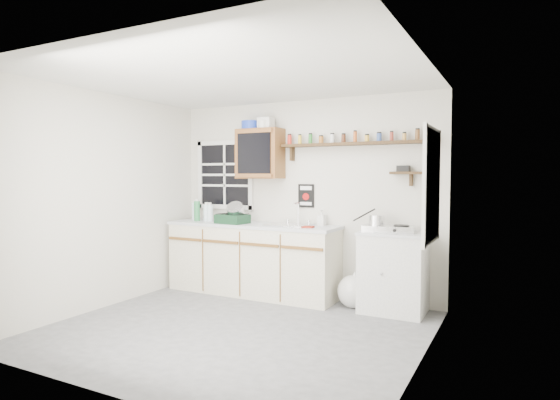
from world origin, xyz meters
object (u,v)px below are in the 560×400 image
Objects in this scene: right_cabinet at (394,272)px; main_cabinet at (252,258)px; spice_shelf at (354,143)px; dish_rack at (233,216)px; upper_cabinet at (260,154)px; hotplate at (389,228)px.

main_cabinet is at bearing -179.21° from right_cabinet.
main_cabinet is at bearing -170.66° from spice_shelf.
spice_shelf is (-0.54, 0.19, 1.47)m from right_cabinet.
dish_rack is at bearing -167.62° from spice_shelf.
spice_shelf reaches higher than right_cabinet.
right_cabinet is 2.13m from dish_rack.
upper_cabinet is 1.27m from spice_shelf.
main_cabinet reaches higher than right_cabinet.
dish_rack is (-2.05, -0.14, 0.56)m from right_cabinet.
main_cabinet is 3.87× the size of hotplate.
spice_shelf reaches higher than dish_rack.
right_cabinet is at bearing 0.79° from main_cabinet.
right_cabinet is at bearing -19.17° from spice_shelf.
upper_cabinet is at bearing 167.91° from hotplate.
dish_rack reaches higher than main_cabinet.
dish_rack is at bearing -133.43° from upper_cabinet.
dish_rack is at bearing -150.97° from main_cabinet.
right_cabinet is 0.49m from hotplate.
dish_rack reaches higher than hotplate.
upper_cabinet is 0.34× the size of spice_shelf.
spice_shelf reaches higher than main_cabinet.
right_cabinet is at bearing -3.76° from upper_cabinet.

